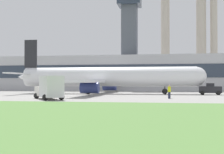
{
  "coord_description": "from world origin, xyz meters",
  "views": [
    {
      "loc": [
        12.72,
        -47.84,
        2.02
      ],
      "look_at": [
        3.69,
        4.53,
        2.88
      ],
      "focal_mm": 50.0,
      "sensor_mm": 36.0,
      "label": 1
    }
  ],
  "objects_px": {
    "pushback_tug": "(210,90)",
    "airplane": "(105,77)",
    "ground_crew_person": "(169,92)",
    "baggage_truck": "(50,88)"
  },
  "relations": [
    {
      "from": "airplane",
      "to": "baggage_truck",
      "type": "xyz_separation_m",
      "value": [
        -3.01,
        -18.06,
        -1.53
      ]
    },
    {
      "from": "baggage_truck",
      "to": "ground_crew_person",
      "type": "xyz_separation_m",
      "value": [
        13.69,
        4.37,
        -0.45
      ]
    },
    {
      "from": "pushback_tug",
      "to": "airplane",
      "type": "bearing_deg",
      "value": 176.5
    },
    {
      "from": "ground_crew_person",
      "to": "airplane",
      "type": "bearing_deg",
      "value": 127.95
    },
    {
      "from": "baggage_truck",
      "to": "pushback_tug",
      "type": "bearing_deg",
      "value": 40.09
    },
    {
      "from": "pushback_tug",
      "to": "baggage_truck",
      "type": "distance_m",
      "value": 26.41
    },
    {
      "from": "pushback_tug",
      "to": "ground_crew_person",
      "type": "relative_size",
      "value": 2.11
    },
    {
      "from": "airplane",
      "to": "ground_crew_person",
      "type": "xyz_separation_m",
      "value": [
        10.68,
        -13.69,
        -1.99
      ]
    },
    {
      "from": "airplane",
      "to": "baggage_truck",
      "type": "relative_size",
      "value": 5.31
    },
    {
      "from": "airplane",
      "to": "ground_crew_person",
      "type": "height_order",
      "value": "airplane"
    }
  ]
}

